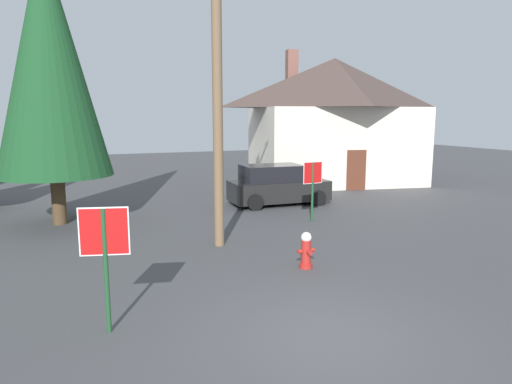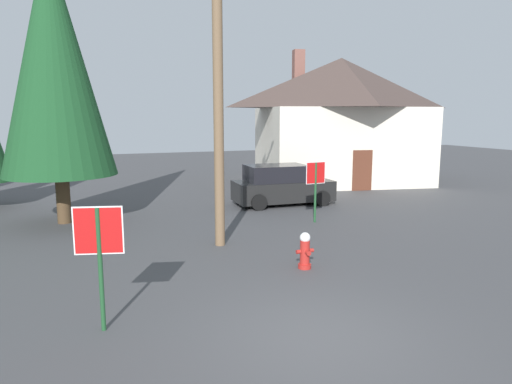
{
  "view_description": "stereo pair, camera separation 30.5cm",
  "coord_description": "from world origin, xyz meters",
  "px_view_note": "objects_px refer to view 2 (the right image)",
  "views": [
    {
      "loc": [
        -3.87,
        -6.31,
        3.67
      ],
      "look_at": [
        0.72,
        4.87,
        1.67
      ],
      "focal_mm": 32.48,
      "sensor_mm": 36.0,
      "label": 1
    },
    {
      "loc": [
        -3.58,
        -6.42,
        3.67
      ],
      "look_at": [
        0.72,
        4.87,
        1.67
      ],
      "focal_mm": 32.48,
      "sensor_mm": 36.0,
      "label": 2
    }
  ],
  "objects_px": {
    "fire_hydrant": "(305,251)",
    "stop_sign_far": "(316,179)",
    "house": "(340,118)",
    "stop_sign_near": "(99,243)",
    "utility_pole": "(218,81)",
    "pine_tree_far_center": "(54,61)",
    "parked_car": "(281,186)"
  },
  "relations": [
    {
      "from": "fire_hydrant",
      "to": "pine_tree_far_center",
      "type": "height_order",
      "value": "pine_tree_far_center"
    },
    {
      "from": "stop_sign_far",
      "to": "parked_car",
      "type": "height_order",
      "value": "stop_sign_far"
    },
    {
      "from": "stop_sign_near",
      "to": "pine_tree_far_center",
      "type": "distance_m",
      "value": 9.85
    },
    {
      "from": "stop_sign_near",
      "to": "fire_hydrant",
      "type": "bearing_deg",
      "value": 19.82
    },
    {
      "from": "fire_hydrant",
      "to": "parked_car",
      "type": "distance_m",
      "value": 8.22
    },
    {
      "from": "pine_tree_far_center",
      "to": "utility_pole",
      "type": "bearing_deg",
      "value": -47.35
    },
    {
      "from": "stop_sign_near",
      "to": "utility_pole",
      "type": "distance_m",
      "value": 6.35
    },
    {
      "from": "house",
      "to": "parked_car",
      "type": "distance_m",
      "value": 8.25
    },
    {
      "from": "house",
      "to": "pine_tree_far_center",
      "type": "distance_m",
      "value": 15.38
    },
    {
      "from": "house",
      "to": "pine_tree_far_center",
      "type": "height_order",
      "value": "pine_tree_far_center"
    },
    {
      "from": "stop_sign_far",
      "to": "parked_car",
      "type": "xyz_separation_m",
      "value": [
        0.23,
        3.43,
        -0.71
      ]
    },
    {
      "from": "parked_car",
      "to": "stop_sign_near",
      "type": "bearing_deg",
      "value": -128.61
    },
    {
      "from": "stop_sign_near",
      "to": "parked_car",
      "type": "xyz_separation_m",
      "value": [
        7.54,
        9.44,
        -0.78
      ]
    },
    {
      "from": "pine_tree_far_center",
      "to": "stop_sign_far",
      "type": "bearing_deg",
      "value": -20.31
    },
    {
      "from": "parked_car",
      "to": "stop_sign_far",
      "type": "bearing_deg",
      "value": -93.87
    },
    {
      "from": "fire_hydrant",
      "to": "house",
      "type": "bearing_deg",
      "value": 56.22
    },
    {
      "from": "fire_hydrant",
      "to": "house",
      "type": "height_order",
      "value": "house"
    },
    {
      "from": "stop_sign_near",
      "to": "house",
      "type": "height_order",
      "value": "house"
    },
    {
      "from": "fire_hydrant",
      "to": "house",
      "type": "distance_m",
      "value": 15.81
    },
    {
      "from": "fire_hydrant",
      "to": "stop_sign_far",
      "type": "height_order",
      "value": "stop_sign_far"
    },
    {
      "from": "stop_sign_near",
      "to": "house",
      "type": "distance_m",
      "value": 19.89
    },
    {
      "from": "fire_hydrant",
      "to": "utility_pole",
      "type": "distance_m",
      "value": 5.14
    },
    {
      "from": "stop_sign_near",
      "to": "pine_tree_far_center",
      "type": "xyz_separation_m",
      "value": [
        -0.83,
        9.02,
        3.89
      ]
    },
    {
      "from": "stop_sign_near",
      "to": "parked_car",
      "type": "bearing_deg",
      "value": 51.39
    },
    {
      "from": "house",
      "to": "fire_hydrant",
      "type": "bearing_deg",
      "value": -123.78
    },
    {
      "from": "parked_car",
      "to": "utility_pole",
      "type": "bearing_deg",
      "value": -129.45
    },
    {
      "from": "stop_sign_far",
      "to": "house",
      "type": "xyz_separation_m",
      "value": [
        6.06,
        8.59,
        2.01
      ]
    },
    {
      "from": "stop_sign_far",
      "to": "pine_tree_far_center",
      "type": "xyz_separation_m",
      "value": [
        -8.14,
        3.01,
        3.95
      ]
    },
    {
      "from": "stop_sign_far",
      "to": "house",
      "type": "distance_m",
      "value": 10.71
    },
    {
      "from": "fire_hydrant",
      "to": "stop_sign_near",
      "type": "bearing_deg",
      "value": -160.18
    },
    {
      "from": "stop_sign_near",
      "to": "pine_tree_far_center",
      "type": "relative_size",
      "value": 0.24
    },
    {
      "from": "utility_pole",
      "to": "stop_sign_far",
      "type": "bearing_deg",
      "value": 22.18
    }
  ]
}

